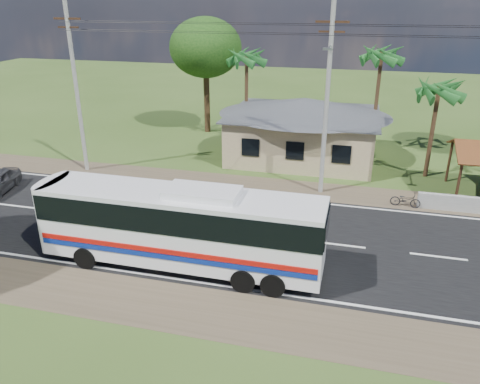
{
  "coord_description": "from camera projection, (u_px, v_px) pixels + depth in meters",
  "views": [
    {
      "loc": [
        4.82,
        -20.3,
        11.03
      ],
      "look_at": [
        -0.67,
        1.0,
        1.82
      ],
      "focal_mm": 35.0,
      "sensor_mm": 36.0,
      "label": 1
    }
  ],
  "objects": [
    {
      "name": "road",
      "position": [
        248.0,
        234.0,
        23.5
      ],
      "size": [
        120.0,
        16.0,
        0.03
      ],
      "color": "black",
      "rests_on": "ground"
    },
    {
      "name": "ground",
      "position": [
        248.0,
        234.0,
        23.5
      ],
      "size": [
        120.0,
        120.0,
        0.0
      ],
      "primitive_type": "plane",
      "color": "#314A1A",
      "rests_on": "ground"
    },
    {
      "name": "palm_far",
      "position": [
        247.0,
        58.0,
        36.14
      ],
      "size": [
        2.8,
        2.8,
        7.7
      ],
      "color": "#47301E",
      "rests_on": "ground"
    },
    {
      "name": "utility_poles",
      "position": [
        321.0,
        97.0,
        26.45
      ],
      "size": [
        32.8,
        2.22,
        11.0
      ],
      "color": "#9E9E99",
      "rests_on": "ground"
    },
    {
      "name": "motorcycle",
      "position": [
        406.0,
        200.0,
        26.41
      ],
      "size": [
        1.69,
        0.75,
        0.86
      ],
      "primitive_type": "imported",
      "rotation": [
        0.0,
        0.0,
        1.46
      ],
      "color": "black",
      "rests_on": "ground"
    },
    {
      "name": "palm_mid",
      "position": [
        382.0,
        56.0,
        33.2
      ],
      "size": [
        2.8,
        2.8,
        8.2
      ],
      "color": "#47301E",
      "rests_on": "ground"
    },
    {
      "name": "coach_bus",
      "position": [
        181.0,
        222.0,
        19.87
      ],
      "size": [
        12.26,
        2.7,
        3.8
      ],
      "rotation": [
        0.0,
        0.0,
        -0.0
      ],
      "color": "white",
      "rests_on": "ground"
    },
    {
      "name": "house",
      "position": [
        303.0,
        122.0,
        33.86
      ],
      "size": [
        12.4,
        10.0,
        5.0
      ],
      "color": "tan",
      "rests_on": "ground"
    },
    {
      "name": "tree_behind_house",
      "position": [
        205.0,
        48.0,
        38.68
      ],
      "size": [
        6.0,
        6.0,
        9.61
      ],
      "color": "#47301E",
      "rests_on": "ground"
    },
    {
      "name": "palm_near",
      "position": [
        439.0,
        90.0,
        28.94
      ],
      "size": [
        2.8,
        2.8,
        6.7
      ],
      "color": "#47301E",
      "rests_on": "ground"
    }
  ]
}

